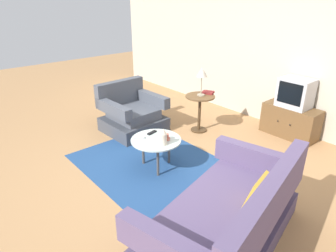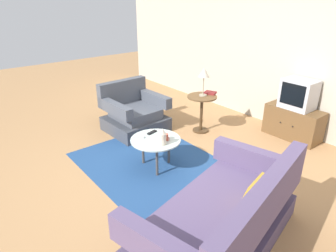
% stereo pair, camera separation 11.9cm
% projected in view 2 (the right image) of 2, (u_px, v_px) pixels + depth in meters
% --- Properties ---
extents(ground_plane, '(16.00, 16.00, 0.00)m').
position_uv_depth(ground_plane, '(167.00, 169.00, 4.20)').
color(ground_plane, '#AD7F51').
extents(back_wall, '(9.00, 0.12, 2.70)m').
position_uv_depth(back_wall, '(284.00, 51.00, 5.14)').
color(back_wall, '#BCB29E').
rests_on(back_wall, ground).
extents(area_rug, '(2.33, 1.73, 0.00)m').
position_uv_depth(area_rug, '(156.00, 167.00, 4.25)').
color(area_rug, navy).
rests_on(area_rug, ground).
extents(armchair, '(0.93, 0.98, 0.84)m').
position_uv_depth(armchair, '(134.00, 114.00, 5.31)').
color(armchair, '#3E424B').
rests_on(armchair, ground).
extents(couch, '(1.36, 1.97, 0.87)m').
position_uv_depth(couch, '(222.00, 220.00, 2.83)').
color(couch, '#4B3E5C').
rests_on(couch, ground).
extents(coffee_table, '(0.69, 0.69, 0.44)m').
position_uv_depth(coffee_table, '(156.00, 142.00, 4.09)').
color(coffee_table, '#B2C6C1').
rests_on(coffee_table, ground).
extents(side_table, '(0.51, 0.51, 0.65)m').
position_uv_depth(side_table, '(202.00, 106.00, 5.17)').
color(side_table, brown).
rests_on(side_table, ground).
extents(tv_stand, '(0.91, 0.43, 0.53)m').
position_uv_depth(tv_stand, '(293.00, 123.00, 5.03)').
color(tv_stand, brown).
rests_on(tv_stand, ground).
extents(television, '(0.50, 0.39, 0.48)m').
position_uv_depth(television, '(299.00, 94.00, 4.83)').
color(television, '#B7B7BC').
rests_on(television, tv_stand).
extents(table_lamp, '(0.18, 0.18, 0.48)m').
position_uv_depth(table_lamp, '(204.00, 74.00, 4.95)').
color(table_lamp, '#9E937A').
rests_on(table_lamp, side_table).
extents(vase, '(0.10, 0.10, 0.23)m').
position_uv_depth(vase, '(163.00, 137.00, 3.89)').
color(vase, beige).
rests_on(vase, coffee_table).
extents(mug, '(0.14, 0.09, 0.09)m').
position_uv_depth(mug, '(165.00, 137.00, 4.03)').
color(mug, '#B74C3D').
rests_on(mug, coffee_table).
extents(tv_remote_dark, '(0.08, 0.16, 0.02)m').
position_uv_depth(tv_remote_dark, '(152.00, 132.00, 4.25)').
color(tv_remote_dark, black).
rests_on(tv_remote_dark, coffee_table).
extents(tv_remote_silver, '(0.14, 0.15, 0.02)m').
position_uv_depth(tv_remote_silver, '(139.00, 137.00, 4.11)').
color(tv_remote_silver, '#B2B2B7').
rests_on(tv_remote_silver, coffee_table).
extents(book, '(0.24, 0.22, 0.03)m').
position_uv_depth(book, '(210.00, 93.00, 5.20)').
color(book, maroon).
rests_on(book, side_table).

